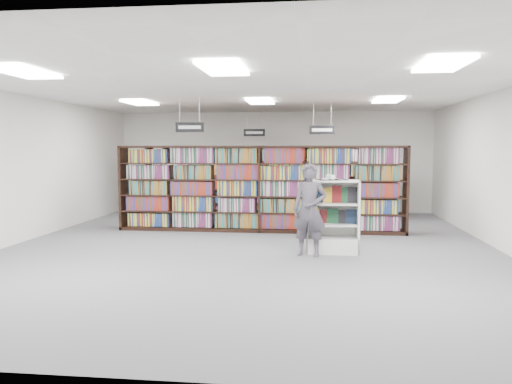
# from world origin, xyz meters

# --- Properties ---
(floor) EXTENTS (12.00, 12.00, 0.00)m
(floor) POSITION_xyz_m (0.00, 0.00, 0.00)
(floor) COLOR #4D4C51
(floor) RESTS_ON ground
(ceiling) EXTENTS (10.00, 12.00, 0.10)m
(ceiling) POSITION_xyz_m (0.00, 0.00, 3.20)
(ceiling) COLOR white
(ceiling) RESTS_ON wall_back
(wall_back) EXTENTS (10.00, 0.10, 3.20)m
(wall_back) POSITION_xyz_m (0.00, 6.00, 1.60)
(wall_back) COLOR silver
(wall_back) RESTS_ON ground
(wall_front) EXTENTS (10.00, 0.10, 3.20)m
(wall_front) POSITION_xyz_m (0.00, -6.00, 1.60)
(wall_front) COLOR silver
(wall_front) RESTS_ON ground
(wall_left) EXTENTS (0.10, 12.00, 3.20)m
(wall_left) POSITION_xyz_m (-5.00, 0.00, 1.60)
(wall_left) COLOR silver
(wall_left) RESTS_ON ground
(wall_right) EXTENTS (0.10, 12.00, 3.20)m
(wall_right) POSITION_xyz_m (5.00, 0.00, 1.60)
(wall_right) COLOR silver
(wall_right) RESTS_ON ground
(bookshelf_row_near) EXTENTS (7.00, 0.60, 2.10)m
(bookshelf_row_near) POSITION_xyz_m (0.00, 2.00, 1.05)
(bookshelf_row_near) COLOR black
(bookshelf_row_near) RESTS_ON floor
(bookshelf_row_mid) EXTENTS (7.00, 0.60, 2.10)m
(bookshelf_row_mid) POSITION_xyz_m (0.00, 4.00, 1.05)
(bookshelf_row_mid) COLOR black
(bookshelf_row_mid) RESTS_ON floor
(bookshelf_row_far) EXTENTS (7.00, 0.60, 2.10)m
(bookshelf_row_far) POSITION_xyz_m (0.00, 5.70, 1.05)
(bookshelf_row_far) COLOR black
(bookshelf_row_far) RESTS_ON floor
(aisle_sign_left) EXTENTS (0.65, 0.02, 0.80)m
(aisle_sign_left) POSITION_xyz_m (-1.50, 1.00, 2.53)
(aisle_sign_left) COLOR #B2B2B7
(aisle_sign_left) RESTS_ON ceiling
(aisle_sign_right) EXTENTS (0.65, 0.02, 0.80)m
(aisle_sign_right) POSITION_xyz_m (1.50, 3.00, 2.53)
(aisle_sign_right) COLOR #B2B2B7
(aisle_sign_right) RESTS_ON ceiling
(aisle_sign_center) EXTENTS (0.65, 0.02, 0.80)m
(aisle_sign_center) POSITION_xyz_m (-0.50, 5.00, 2.53)
(aisle_sign_center) COLOR #B2B2B7
(aisle_sign_center) RESTS_ON ceiling
(troffer_front_left) EXTENTS (0.60, 1.20, 0.04)m
(troffer_front_left) POSITION_xyz_m (-3.00, -3.00, 3.16)
(troffer_front_left) COLOR white
(troffer_front_left) RESTS_ON ceiling
(troffer_front_center) EXTENTS (0.60, 1.20, 0.04)m
(troffer_front_center) POSITION_xyz_m (0.00, -3.00, 3.16)
(troffer_front_center) COLOR white
(troffer_front_center) RESTS_ON ceiling
(troffer_front_right) EXTENTS (0.60, 1.20, 0.04)m
(troffer_front_right) POSITION_xyz_m (3.00, -3.00, 3.16)
(troffer_front_right) COLOR white
(troffer_front_right) RESTS_ON ceiling
(troffer_back_left) EXTENTS (0.60, 1.20, 0.04)m
(troffer_back_left) POSITION_xyz_m (-3.00, 2.00, 3.16)
(troffer_back_left) COLOR white
(troffer_back_left) RESTS_ON ceiling
(troffer_back_center) EXTENTS (0.60, 1.20, 0.04)m
(troffer_back_center) POSITION_xyz_m (0.00, 2.00, 3.16)
(troffer_back_center) COLOR white
(troffer_back_center) RESTS_ON ceiling
(troffer_back_right) EXTENTS (0.60, 1.20, 0.04)m
(troffer_back_right) POSITION_xyz_m (3.00, 2.00, 3.16)
(troffer_back_right) COLOR white
(troffer_back_right) RESTS_ON ceiling
(endcap_display) EXTENTS (1.02, 0.51, 1.42)m
(endcap_display) POSITION_xyz_m (1.67, -0.34, 0.49)
(endcap_display) COLOR white
(endcap_display) RESTS_ON floor
(open_book) EXTENTS (0.63, 0.47, 0.13)m
(open_book) POSITION_xyz_m (1.63, -0.33, 1.45)
(open_book) COLOR black
(open_book) RESTS_ON endcap_display
(shopper) EXTENTS (0.72, 0.55, 1.76)m
(shopper) POSITION_xyz_m (1.22, -0.70, 0.88)
(shopper) COLOR #504A55
(shopper) RESTS_ON floor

